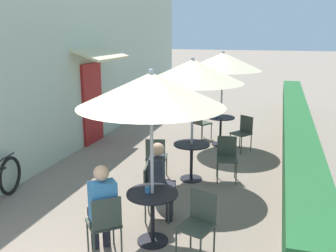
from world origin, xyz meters
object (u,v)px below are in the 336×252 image
at_px(cafe_chair_near_back, 153,188).
at_px(patio_table_mid, 191,155).
at_px(patio_table_near, 152,208).
at_px(patio_umbrella_near, 151,90).
at_px(cafe_chair_near_left, 105,221).
at_px(coffee_cup_near, 147,190).
at_px(cafe_chair_mid_right, 227,155).
at_px(cafe_chair_mid_left, 156,155).
at_px(patio_umbrella_far, 223,61).
at_px(cafe_chair_far_right, 243,131).
at_px(coffee_cup_far, 217,116).
at_px(seated_patron_near_back, 160,178).
at_px(cafe_chair_near_right, 199,220).
at_px(seated_patron_near_left, 102,205).
at_px(patio_umbrella_mid, 193,71).
at_px(cafe_chair_far_left, 200,121).
at_px(patio_table_far, 221,125).

height_order(cafe_chair_near_back, patio_table_mid, cafe_chair_near_back).
height_order(patio_table_near, patio_umbrella_near, patio_umbrella_near).
height_order(cafe_chair_near_left, coffee_cup_near, cafe_chair_near_left).
xyz_separation_m(patio_umbrella_near, cafe_chair_mid_right, (0.66, 2.61, -1.65)).
distance_m(cafe_chair_mid_left, patio_umbrella_far, 3.32).
distance_m(patio_umbrella_near, cafe_chair_far_right, 4.96).
bearing_deg(patio_table_near, patio_umbrella_near, 116.57).
bearing_deg(coffee_cup_near, cafe_chair_mid_right, 74.53).
xyz_separation_m(cafe_chair_near_back, patio_umbrella_far, (0.39, 4.28, 1.65)).
bearing_deg(coffee_cup_far, cafe_chair_mid_left, -106.23).
bearing_deg(coffee_cup_near, cafe_chair_near_left, -128.91).
height_order(seated_patron_near_back, coffee_cup_far, seated_patron_near_back).
bearing_deg(coffee_cup_far, coffee_cup_near, -91.82).
bearing_deg(coffee_cup_near, patio_umbrella_far, 87.25).
xyz_separation_m(cafe_chair_near_right, cafe_chair_near_back, (-0.90, 0.81, 0.00)).
bearing_deg(cafe_chair_near_left, patio_umbrella_near, 6.26).
height_order(cafe_chair_near_left, seated_patron_near_left, seated_patron_near_left).
bearing_deg(patio_table_near, patio_table_mid, 90.19).
bearing_deg(cafe_chair_near_back, patio_umbrella_mid, 161.42).
bearing_deg(patio_umbrella_mid, coffee_cup_near, -91.32).
height_order(cafe_chair_far_left, coffee_cup_far, cafe_chair_far_left).
relative_size(seated_patron_near_left, patio_umbrella_far, 0.51).
xyz_separation_m(seated_patron_near_left, seated_patron_near_back, (0.44, 1.13, 0.00)).
distance_m(seated_patron_near_back, coffee_cup_far, 4.16).
distance_m(patio_table_mid, patio_table_far, 2.55).
bearing_deg(cafe_chair_mid_left, coffee_cup_near, -85.10).
xyz_separation_m(coffee_cup_near, cafe_chair_far_right, (0.85, 4.62, -0.27)).
height_order(patio_table_far, cafe_chair_far_left, cafe_chair_far_left).
distance_m(patio_table_near, seated_patron_near_back, 0.72).
relative_size(patio_table_near, cafe_chair_near_back, 0.86).
relative_size(patio_table_near, cafe_chair_far_right, 0.86).
xyz_separation_m(seated_patron_near_back, coffee_cup_far, (0.20, 4.15, 0.10)).
bearing_deg(coffee_cup_near, coffee_cup_far, 88.18).
xyz_separation_m(patio_umbrella_near, cafe_chair_near_right, (0.69, -0.15, -1.65)).
height_order(patio_umbrella_near, cafe_chair_mid_left, patio_umbrella_near).
distance_m(cafe_chair_near_back, coffee_cup_far, 4.20).
distance_m(cafe_chair_near_right, cafe_chair_mid_right, 2.75).
distance_m(patio_umbrella_near, coffee_cup_near, 1.38).
relative_size(cafe_chair_mid_right, coffee_cup_far, 9.67).
bearing_deg(cafe_chair_near_back, cafe_chair_mid_left, -174.94).
height_order(seated_patron_near_left, cafe_chair_mid_left, seated_patron_near_left).
xyz_separation_m(cafe_chair_far_left, cafe_chair_far_right, (1.23, -0.68, 0.00)).
relative_size(patio_umbrella_near, cafe_chair_far_right, 2.80).
height_order(cafe_chair_near_right, cafe_chair_far_left, same).
bearing_deg(cafe_chair_near_left, patio_table_mid, 39.31).
bearing_deg(coffee_cup_near, patio_table_mid, 88.68).
bearing_deg(patio_table_mid, patio_table_near, -89.81).
xyz_separation_m(cafe_chair_far_left, coffee_cup_far, (0.53, -0.44, 0.27)).
height_order(cafe_chair_near_right, patio_table_mid, cafe_chair_near_right).
bearing_deg(patio_umbrella_far, cafe_chair_mid_right, -78.22).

